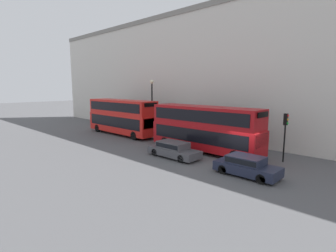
{
  "coord_description": "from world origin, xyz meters",
  "views": [
    {
      "loc": [
        -17.71,
        -9.4,
        5.96
      ],
      "look_at": [
        0.48,
        8.13,
        2.15
      ],
      "focal_mm": 28.0,
      "sensor_mm": 36.0,
      "label": 1
    }
  ],
  "objects_px": {
    "car_hatchback": "(174,149)",
    "pedestrian": "(193,135)",
    "bus_leading": "(204,127)",
    "traffic_light": "(285,127)",
    "bus_second_in_queue": "(122,116)",
    "car_dark_sedan": "(246,165)"
  },
  "relations": [
    {
      "from": "car_dark_sedan",
      "to": "car_hatchback",
      "type": "xyz_separation_m",
      "value": [
        0.0,
        6.69,
        -0.0
      ]
    },
    {
      "from": "car_hatchback",
      "to": "traffic_light",
      "type": "xyz_separation_m",
      "value": [
        5.06,
        -7.26,
        2.08
      ]
    },
    {
      "from": "pedestrian",
      "to": "car_hatchback",
      "type": "bearing_deg",
      "value": -156.2
    },
    {
      "from": "bus_leading",
      "to": "bus_second_in_queue",
      "type": "distance_m",
      "value": 12.65
    },
    {
      "from": "pedestrian",
      "to": "traffic_light",
      "type": "bearing_deg",
      "value": -94.86
    },
    {
      "from": "bus_second_in_queue",
      "to": "traffic_light",
      "type": "relative_size",
      "value": 2.8
    },
    {
      "from": "car_hatchback",
      "to": "car_dark_sedan",
      "type": "bearing_deg",
      "value": -90.0
    },
    {
      "from": "traffic_light",
      "to": "pedestrian",
      "type": "distance_m",
      "value": 10.11
    },
    {
      "from": "traffic_light",
      "to": "pedestrian",
      "type": "height_order",
      "value": "traffic_light"
    },
    {
      "from": "bus_second_in_queue",
      "to": "traffic_light",
      "type": "xyz_separation_m",
      "value": [
        1.66,
        -19.21,
        0.4
      ]
    },
    {
      "from": "bus_second_in_queue",
      "to": "pedestrian",
      "type": "bearing_deg",
      "value": -75.02
    },
    {
      "from": "car_dark_sedan",
      "to": "traffic_light",
      "type": "xyz_separation_m",
      "value": [
        5.06,
        -0.58,
        2.07
      ]
    },
    {
      "from": "bus_leading",
      "to": "traffic_light",
      "type": "xyz_separation_m",
      "value": [
        1.66,
        -6.56,
        0.47
      ]
    },
    {
      "from": "bus_leading",
      "to": "car_hatchback",
      "type": "bearing_deg",
      "value": 168.29
    },
    {
      "from": "bus_leading",
      "to": "car_hatchback",
      "type": "distance_m",
      "value": 3.82
    },
    {
      "from": "bus_leading",
      "to": "bus_second_in_queue",
      "type": "relative_size",
      "value": 1.01
    },
    {
      "from": "car_hatchback",
      "to": "pedestrian",
      "type": "distance_m",
      "value": 6.45
    },
    {
      "from": "car_dark_sedan",
      "to": "traffic_light",
      "type": "bearing_deg",
      "value": -6.5
    },
    {
      "from": "bus_leading",
      "to": "traffic_light",
      "type": "relative_size",
      "value": 2.82
    },
    {
      "from": "bus_leading",
      "to": "car_hatchback",
      "type": "height_order",
      "value": "bus_leading"
    },
    {
      "from": "bus_second_in_queue",
      "to": "pedestrian",
      "type": "distance_m",
      "value": 9.8
    },
    {
      "from": "bus_leading",
      "to": "traffic_light",
      "type": "distance_m",
      "value": 6.78
    }
  ]
}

